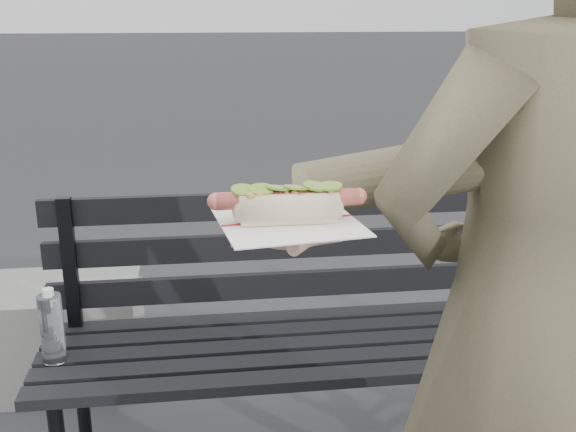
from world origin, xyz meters
name	(u,v)px	position (x,y,z in m)	size (l,w,h in m)	color
park_bench	(296,317)	(0.09, 0.93, 0.52)	(1.50, 0.44, 0.88)	black
person	(524,329)	(0.37, 0.14, 0.86)	(0.63, 0.41, 1.72)	#4E4A34
held_hotdog	(415,178)	(0.15, 0.11, 1.15)	(0.64, 0.31, 0.20)	#4E4A34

